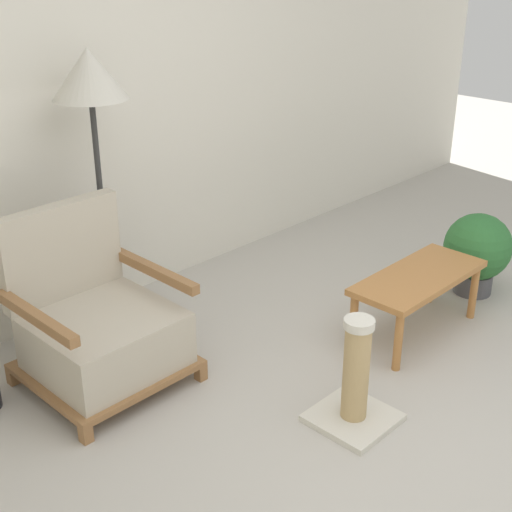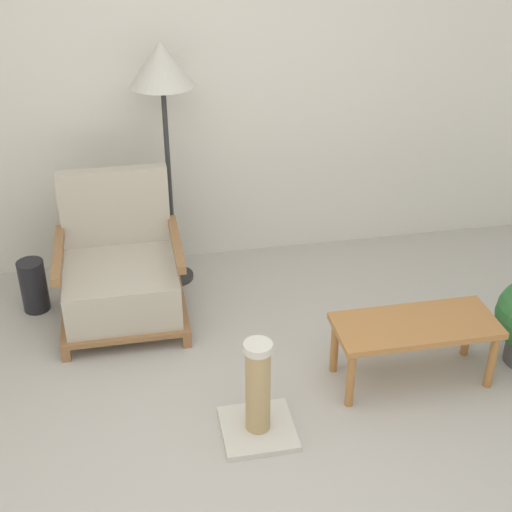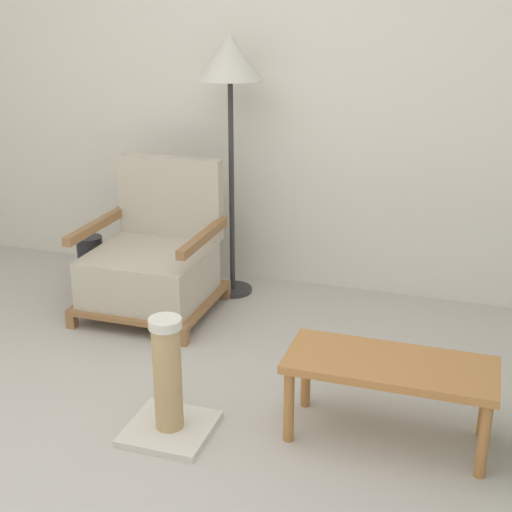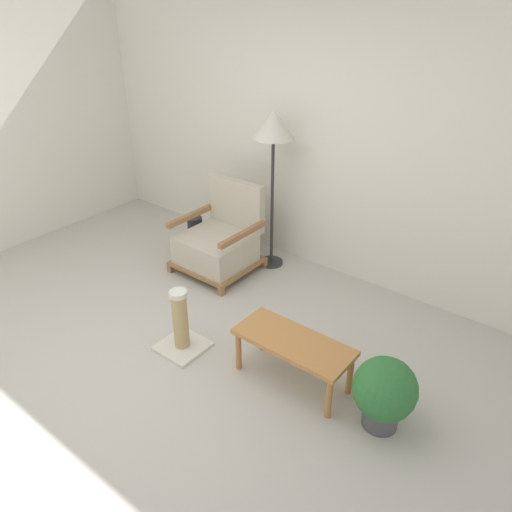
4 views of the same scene
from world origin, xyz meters
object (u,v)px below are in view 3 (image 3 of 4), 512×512
floor_lamp (230,70)px  scratching_post (168,392)px  coffee_table (390,373)px  armchair (153,263)px  vase (91,262)px

floor_lamp → scratching_post: (0.26, -1.51, -1.16)m
coffee_table → scratching_post: size_ratio=1.59×
armchair → scratching_post: size_ratio=1.62×
vase → coffee_table: bearing=-28.0°
floor_lamp → vase: floor_lamp is taller
vase → floor_lamp: bearing=12.9°
armchair → floor_lamp: 1.18m
coffee_table → scratching_post: (-0.88, -0.24, -0.12)m
floor_lamp → vase: bearing=-167.1°
floor_lamp → scratching_post: floor_lamp is taller
floor_lamp → coffee_table: bearing=-48.1°
coffee_table → floor_lamp: bearing=131.9°
coffee_table → vase: bearing=152.0°
coffee_table → armchair: bearing=149.6°
armchair → scratching_post: 1.27m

